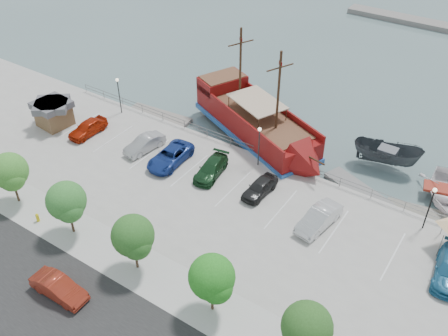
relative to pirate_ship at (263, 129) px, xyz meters
The scene contains 27 objects.
ground 11.32m from the pirate_ship, 79.15° to the right, with size 160.00×160.00×0.00m, color #4F6565.
street 27.04m from the pirate_ship, 85.55° to the right, with size 100.00×8.00×0.04m, color black.
sidewalk 21.07m from the pirate_ship, 84.28° to the right, with size 100.00×4.00×0.05m, color #AEAEAB.
seawall_railing 3.81m from the pirate_ship, 56.28° to the right, with size 50.00×0.06×1.00m.
pirate_ship is the anchor object (origin of this frame).
patrol_boat 12.73m from the pirate_ship, 15.78° to the left, with size 2.52×6.69×2.59m, color #3B4145.
speedboat 18.63m from the pirate_ship, ahead, with size 4.85×6.79×1.41m, color silver.
dock_west 12.97m from the pirate_ship, behind, with size 7.77×2.22×0.44m, color gray.
dock_mid 11.83m from the pirate_ship, ahead, with size 7.16×2.04×0.41m, color gray.
dock_east 17.92m from the pirate_ship, ahead, with size 6.79×1.94×0.39m, color slate.
shed 22.62m from the pirate_ship, 152.70° to the right, with size 3.80×3.80×2.84m.
street_sedan 26.08m from the pirate_ship, 93.98° to the right, with size 1.60×4.58×1.51m, color maroon.
fire_hydrant 23.67m from the pirate_ship, 113.25° to the right, with size 0.29×0.29×0.84m.
lamp_post_left 16.62m from the pirate_ship, 164.39° to the right, with size 0.36×0.36×4.28m.
lamp_post_mid 5.28m from the pirate_ship, 64.73° to the right, with size 0.36×0.36×4.28m.
lamp_post_right 18.73m from the pirate_ship, 13.79° to the right, with size 0.36×0.36×4.28m.
tree_b 24.69m from the pirate_ship, 121.26° to the right, with size 3.30×3.20×5.00m.
tree_c 21.91m from the pirate_ship, 105.32° to the right, with size 3.30×3.20×5.00m.
tree_d 21.18m from the pirate_ship, 86.61° to the right, with size 3.30×3.20×5.00m.
tree_e 22.69m from the pirate_ship, 68.58° to the right, with size 3.30×3.20×5.00m.
tree_f 26.06m from the pirate_ship, 54.04° to the right, with size 3.30×3.20×5.00m.
parked_car_a 18.48m from the pirate_ship, 148.38° to the right, with size 1.83×4.55×1.55m, color #A72008.
parked_car_b 12.31m from the pirate_ship, 135.30° to the right, with size 1.58×4.53×1.49m, color #AAAAAA.
parked_car_c 10.34m from the pirate_ship, 120.35° to the right, with size 2.54×5.50×1.53m, color navy.
parked_car_d 8.33m from the pirate_ship, 95.60° to the right, with size 1.97×4.84×1.40m, color #163B1D.
parked_car_e 9.29m from the pirate_ship, 61.40° to the right, with size 1.69×4.20×1.43m, color black.
parked_car_f 13.99m from the pirate_ship, 40.34° to the right, with size 1.73×4.95×1.63m, color silver.
Camera 1 is at (18.91, -27.94, 29.18)m, focal length 40.00 mm.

